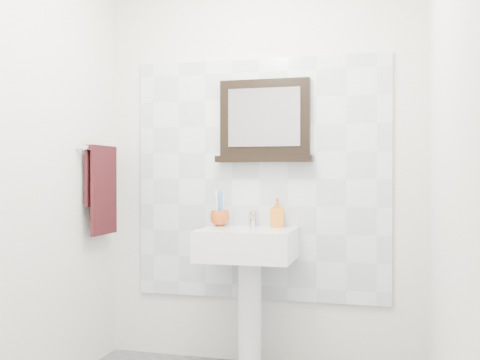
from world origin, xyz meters
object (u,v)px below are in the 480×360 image
Objects in this scene: pedestal_sink at (248,260)px; soap_dispenser at (277,213)px; toothbrush_cup at (220,218)px; hand_towel at (102,183)px; framed_mirror at (265,123)px.

pedestal_sink is 0.34m from soap_dispenser.
toothbrush_cup is at bearing 149.92° from pedestal_sink.
toothbrush_cup is 0.22× the size of hand_towel.
soap_dispenser is at bearing 10.78° from hand_towel.
soap_dispenser is at bearing 3.43° from toothbrush_cup.
pedestal_sink is at bearing -142.09° from soap_dispenser.
pedestal_sink is 5.46× the size of soap_dispenser.
soap_dispenser is 0.32× the size of hand_towel.
hand_towel is (-0.92, -0.06, 0.45)m from pedestal_sink.
toothbrush_cup is 0.65m from framed_mirror.
soap_dispenser is (0.36, 0.02, 0.04)m from toothbrush_cup.
framed_mirror reaches higher than toothbrush_cup.
soap_dispenser reaches higher than pedestal_sink.
toothbrush_cup is 0.76m from hand_towel.
pedestal_sink is 0.84m from framed_mirror.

